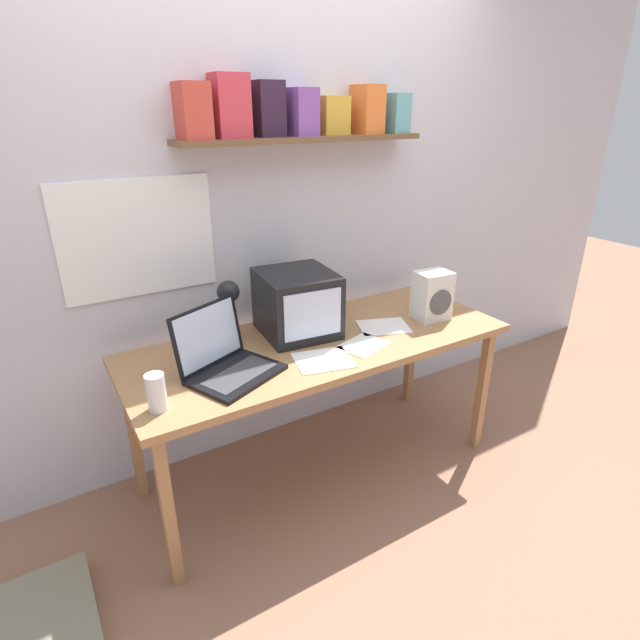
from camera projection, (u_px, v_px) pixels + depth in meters
name	position (u px, v px, depth m)	size (l,w,h in m)	color
ground_plane	(320.00, 468.00, 2.64)	(12.00, 12.00, 0.00)	#90654E
back_wall	(271.00, 204.00, 2.49)	(5.60, 0.24, 2.60)	silver
corner_desk	(320.00, 351.00, 2.37)	(1.81, 0.70, 0.75)	#A17247
crt_monitor	(297.00, 303.00, 2.36)	(0.37, 0.39, 0.30)	black
laptop	(224.00, 357.00, 2.03)	(0.44, 0.42, 0.27)	black
desk_lamp	(227.00, 303.00, 2.23)	(0.14, 0.18, 0.31)	black
juice_glass	(157.00, 394.00, 1.78)	(0.07, 0.07, 0.14)	white
space_heater	(432.00, 296.00, 2.52)	(0.18, 0.15, 0.25)	silver
loose_paper_near_monitor	(384.00, 327.00, 2.47)	(0.30, 0.27, 0.00)	silver
printed_handout	(364.00, 345.00, 2.28)	(0.25, 0.22, 0.00)	white
loose_paper_near_laptop	(323.00, 360.00, 2.15)	(0.28, 0.26, 0.00)	silver
floor_cushion	(30.00, 628.00, 1.79)	(0.44, 0.44, 0.08)	gray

